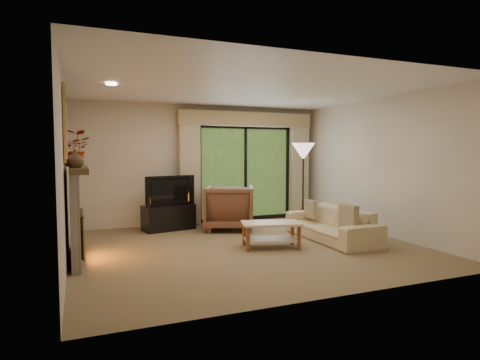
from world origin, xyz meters
name	(u,v)px	position (x,y,z in m)	size (l,w,h in m)	color
floor	(247,247)	(0.00, 0.00, 0.00)	(5.50, 5.50, 0.00)	olive
ceiling	(247,89)	(0.00, 0.00, 2.60)	(5.50, 5.50, 0.00)	silver
wall_back	(203,165)	(0.00, 2.50, 1.30)	(5.00, 5.00, 0.00)	beige
wall_front	(338,178)	(0.00, -2.50, 1.30)	(5.00, 5.00, 0.00)	beige
wall_left	(65,172)	(-2.75, 0.00, 1.30)	(5.00, 5.00, 0.00)	beige
wall_right	(380,167)	(2.75, 0.00, 1.30)	(5.00, 5.00, 0.00)	beige
fireplace	(76,214)	(-2.63, 0.20, 0.69)	(0.24, 1.70, 1.37)	gray
mirror	(67,126)	(-2.71, 0.20, 1.95)	(0.07, 1.45, 1.02)	#C48B3D
sliding_door	(245,173)	(1.00, 2.45, 1.10)	(2.26, 0.10, 2.16)	black
curtain_left	(189,170)	(-0.35, 2.34, 1.20)	(0.45, 0.18, 2.35)	tan
curtain_right	(299,168)	(2.35, 2.34, 1.20)	(0.45, 0.18, 2.35)	tan
cornice	(247,119)	(1.00, 2.36, 2.32)	(3.20, 0.24, 0.32)	tan
media_console	(169,217)	(-0.90, 1.95, 0.25)	(1.02, 0.46, 0.51)	black
tv	(168,190)	(-0.90, 1.95, 0.81)	(1.04, 0.14, 0.60)	black
armchair	(229,207)	(0.26, 1.53, 0.46)	(0.97, 1.00, 0.91)	brown
sofa	(331,224)	(1.61, -0.09, 0.29)	(2.00, 0.78, 0.58)	tan
pillow_near	(348,217)	(1.54, -0.67, 0.51)	(0.11, 0.41, 0.41)	brown
pillow_far	(311,209)	(1.54, 0.49, 0.49)	(0.09, 0.33, 0.33)	brown
coffee_table	(271,235)	(0.35, -0.21, 0.21)	(0.95, 0.52, 0.43)	beige
floor_lamp	(303,186)	(1.71, 1.06, 0.88)	(0.47, 0.47, 1.76)	#FFEAD1
vase	(75,159)	(-2.61, -0.22, 1.49)	(0.23, 0.23, 0.25)	#4A3823
branches	(75,149)	(-2.61, 0.17, 1.63)	(0.47, 0.41, 0.52)	#932706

